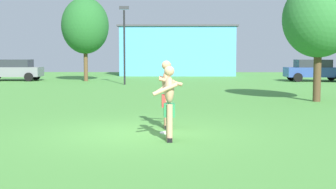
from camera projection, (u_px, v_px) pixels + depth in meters
ground_plane at (140, 133)px, 10.90m from camera, size 80.00×80.00×0.00m
player_near at (169, 101)px, 9.93m from camera, size 0.57×0.67×1.65m
player_in_red at (167, 92)px, 11.56m from camera, size 0.63×0.63×1.75m
frisbee at (166, 133)px, 10.87m from camera, size 0.30×0.30×0.03m
car_blue_near_post at (315, 70)px, 32.74m from camera, size 4.31×2.04×1.58m
car_gray_mid_lot at (13, 70)px, 33.43m from camera, size 4.34×2.10×1.58m
lamp_post at (124, 36)px, 28.67m from camera, size 0.60×0.24×5.00m
outbuilding_behind_lot at (177, 51)px, 43.65m from camera, size 10.98×6.74×4.66m
tree_left_field at (85, 26)px, 32.63m from camera, size 3.42×3.42×6.08m
tree_near_building at (319, 19)px, 18.09m from camera, size 2.90×2.90×4.93m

